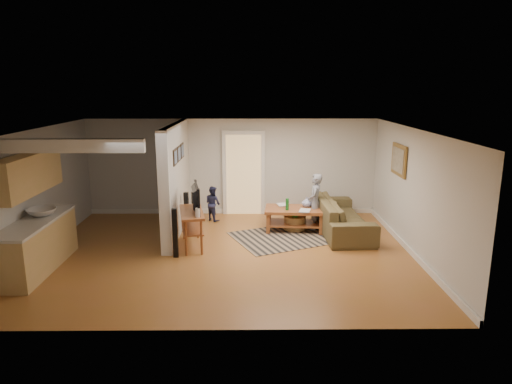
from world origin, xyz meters
TOP-DOWN VIEW (x-y plane):
  - ground at (0.00, 0.00)m, footprint 7.50×7.50m
  - room_shell at (-1.07, 0.43)m, footprint 7.54×6.02m
  - area_rug at (1.30, 0.99)m, footprint 2.76×2.45m
  - sofa at (2.60, 1.39)m, footprint 1.11×2.63m
  - coffee_table at (1.53, 1.51)m, footprint 1.42×0.90m
  - tv_console at (-0.74, 0.41)m, footprint 0.68×1.29m
  - speaker_left at (-1.00, -0.20)m, footprint 0.10×0.10m
  - speaker_right at (-1.00, 1.40)m, footprint 0.11×0.11m
  - toy_basket at (1.53, 1.54)m, footprint 0.51×0.51m
  - child at (1.99, 1.57)m, footprint 0.43×0.55m
  - toddler at (-0.47, 2.33)m, footprint 0.54×0.54m

SIDE VIEW (x-z plane):
  - ground at x=0.00m, z-range 0.00..0.00m
  - sofa at x=2.60m, z-range -0.38..0.38m
  - child at x=1.99m, z-range -0.67..0.67m
  - toddler at x=-0.47m, z-range -0.44..0.44m
  - area_rug at x=1.30m, z-range 0.00..0.01m
  - toy_basket at x=1.53m, z-range -0.04..0.42m
  - coffee_table at x=1.53m, z-range 0.01..0.82m
  - speaker_right at x=-1.00m, z-range 0.00..0.94m
  - speaker_left at x=-1.00m, z-range 0.00..1.00m
  - tv_console at x=-0.74m, z-range 0.17..1.23m
  - room_shell at x=-1.07m, z-range 0.20..2.72m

